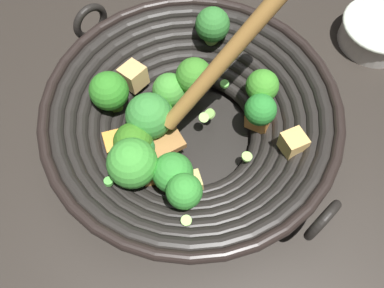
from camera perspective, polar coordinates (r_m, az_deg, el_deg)
ground_plane at (r=0.55m, az=-0.08°, el=0.89°), size 4.00×4.00×0.00m
wok at (r=0.50m, az=-0.41°, el=3.74°), size 0.37×0.40×0.24m
prep_bowl at (r=0.69m, az=25.10°, el=14.46°), size 0.12×0.12×0.04m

